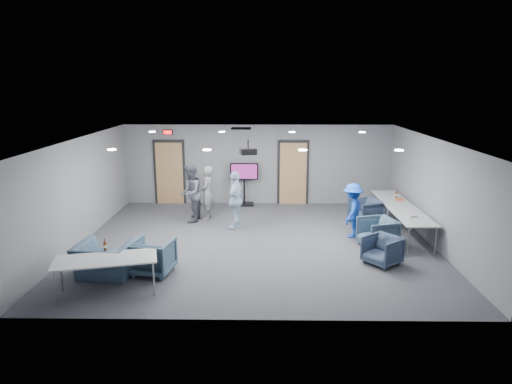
{
  "coord_description": "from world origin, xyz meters",
  "views": [
    {
      "loc": [
        0.16,
        -11.24,
        4.04
      ],
      "look_at": [
        -0.01,
        0.63,
        1.2
      ],
      "focal_mm": 32.0,
      "sensor_mm": 36.0,
      "label": 1
    }
  ],
  "objects_px": {
    "person_c": "(236,200)",
    "tv_stand": "(244,181)",
    "person_a": "(207,193)",
    "projector": "(248,151)",
    "chair_right_a": "(366,212)",
    "chair_right_c": "(382,250)",
    "chair_front_a": "(153,257)",
    "table_right_a": "(391,199)",
    "table_right_b": "(411,217)",
    "chair_right_b": "(377,233)",
    "table_front_left": "(106,261)",
    "bottle_front": "(105,246)",
    "chair_front_b": "(105,260)",
    "bottle_right": "(396,195)",
    "person_b": "(190,193)",
    "person_d": "(352,210)"
  },
  "relations": [
    {
      "from": "chair_right_a",
      "to": "person_a",
      "type": "bearing_deg",
      "value": -117.72
    },
    {
      "from": "chair_right_a",
      "to": "table_right_b",
      "type": "relative_size",
      "value": 0.42
    },
    {
      "from": "person_a",
      "to": "projector",
      "type": "relative_size",
      "value": 3.62
    },
    {
      "from": "person_b",
      "to": "chair_right_a",
      "type": "height_order",
      "value": "person_b"
    },
    {
      "from": "bottle_right",
      "to": "projector",
      "type": "distance_m",
      "value": 5.0
    },
    {
      "from": "chair_front_a",
      "to": "table_right_a",
      "type": "relative_size",
      "value": 0.46
    },
    {
      "from": "chair_right_a",
      "to": "bottle_front",
      "type": "distance_m",
      "value": 7.53
    },
    {
      "from": "person_b",
      "to": "table_front_left",
      "type": "relative_size",
      "value": 0.84
    },
    {
      "from": "tv_stand",
      "to": "chair_front_b",
      "type": "bearing_deg",
      "value": -114.85
    },
    {
      "from": "person_d",
      "to": "table_right_b",
      "type": "height_order",
      "value": "person_d"
    },
    {
      "from": "chair_front_b",
      "to": "bottle_right",
      "type": "height_order",
      "value": "bottle_right"
    },
    {
      "from": "chair_front_b",
      "to": "bottle_right",
      "type": "relative_size",
      "value": 4.55
    },
    {
      "from": "projector",
      "to": "person_c",
      "type": "bearing_deg",
      "value": 95.19
    },
    {
      "from": "chair_right_a",
      "to": "bottle_front",
      "type": "relative_size",
      "value": 3.29
    },
    {
      "from": "chair_right_c",
      "to": "projector",
      "type": "relative_size",
      "value": 1.62
    },
    {
      "from": "table_front_left",
      "to": "bottle_front",
      "type": "xyz_separation_m",
      "value": [
        -0.15,
        0.45,
        0.13
      ]
    },
    {
      "from": "person_b",
      "to": "chair_right_a",
      "type": "bearing_deg",
      "value": 91.77
    },
    {
      "from": "person_d",
      "to": "person_b",
      "type": "bearing_deg",
      "value": -83.14
    },
    {
      "from": "chair_right_b",
      "to": "chair_front_b",
      "type": "relative_size",
      "value": 0.73
    },
    {
      "from": "table_right_b",
      "to": "chair_right_b",
      "type": "bearing_deg",
      "value": 112.71
    },
    {
      "from": "chair_front_a",
      "to": "chair_front_b",
      "type": "bearing_deg",
      "value": 20.3
    },
    {
      "from": "table_right_a",
      "to": "tv_stand",
      "type": "bearing_deg",
      "value": 68.29
    },
    {
      "from": "person_b",
      "to": "projector",
      "type": "relative_size",
      "value": 3.88
    },
    {
      "from": "table_right_a",
      "to": "bottle_front",
      "type": "relative_size",
      "value": 7.38
    },
    {
      "from": "person_c",
      "to": "chair_right_a",
      "type": "height_order",
      "value": "person_c"
    },
    {
      "from": "table_right_b",
      "to": "projector",
      "type": "distance_m",
      "value": 4.53
    },
    {
      "from": "person_b",
      "to": "chair_front_a",
      "type": "relative_size",
      "value": 2.07
    },
    {
      "from": "person_b",
      "to": "chair_right_b",
      "type": "bearing_deg",
      "value": 70.42
    },
    {
      "from": "bottle_right",
      "to": "chair_right_c",
      "type": "bearing_deg",
      "value": -110.28
    },
    {
      "from": "tv_stand",
      "to": "projector",
      "type": "distance_m",
      "value": 4.12
    },
    {
      "from": "table_front_left",
      "to": "bottle_front",
      "type": "height_order",
      "value": "bottle_front"
    },
    {
      "from": "person_a",
      "to": "chair_front_a",
      "type": "height_order",
      "value": "person_a"
    },
    {
      "from": "table_right_a",
      "to": "chair_right_a",
      "type": "bearing_deg",
      "value": 110.89
    },
    {
      "from": "table_right_a",
      "to": "table_front_left",
      "type": "bearing_deg",
      "value": 125.88
    },
    {
      "from": "chair_front_a",
      "to": "tv_stand",
      "type": "height_order",
      "value": "tv_stand"
    },
    {
      "from": "person_a",
      "to": "table_front_left",
      "type": "height_order",
      "value": "person_a"
    },
    {
      "from": "person_b",
      "to": "tv_stand",
      "type": "distance_m",
      "value": 2.44
    },
    {
      "from": "projector",
      "to": "bottle_front",
      "type": "bearing_deg",
      "value": -151.09
    },
    {
      "from": "person_a",
      "to": "person_d",
      "type": "relative_size",
      "value": 1.11
    },
    {
      "from": "chair_right_b",
      "to": "table_right_a",
      "type": "distance_m",
      "value": 2.5
    },
    {
      "from": "chair_right_a",
      "to": "table_front_left",
      "type": "bearing_deg",
      "value": -74.88
    },
    {
      "from": "chair_right_c",
      "to": "chair_front_a",
      "type": "relative_size",
      "value": 0.86
    },
    {
      "from": "bottle_front",
      "to": "person_d",
      "type": "bearing_deg",
      "value": 28.52
    },
    {
      "from": "person_b",
      "to": "table_front_left",
      "type": "xyz_separation_m",
      "value": [
        -0.91,
        -4.84,
        -0.18
      ]
    },
    {
      "from": "person_d",
      "to": "tv_stand",
      "type": "relative_size",
      "value": 1.01
    },
    {
      "from": "person_a",
      "to": "chair_front_a",
      "type": "xyz_separation_m",
      "value": [
        -0.7,
        -4.1,
        -0.43
      ]
    },
    {
      "from": "chair_right_a",
      "to": "chair_right_c",
      "type": "xyz_separation_m",
      "value": [
        -0.3,
        -3.08,
        -0.04
      ]
    },
    {
      "from": "chair_right_a",
      "to": "projector",
      "type": "relative_size",
      "value": 1.82
    },
    {
      "from": "person_c",
      "to": "tv_stand",
      "type": "distance_m",
      "value": 2.54
    },
    {
      "from": "chair_right_c",
      "to": "table_right_b",
      "type": "height_order",
      "value": "table_right_b"
    }
  ]
}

